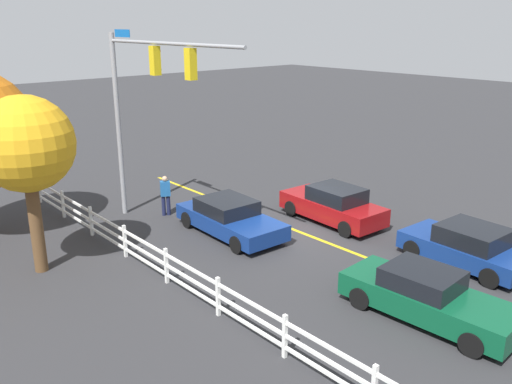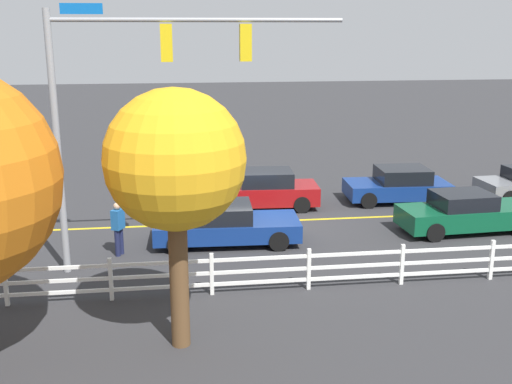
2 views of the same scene
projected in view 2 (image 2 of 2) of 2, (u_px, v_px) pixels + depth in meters
The scene contains 10 objects.
ground_plane at pixel (262, 222), 22.51m from camera, with size 120.00×120.00×0.00m, color #2D2D30.
lane_center_stripe at pixel (368, 217), 23.02m from camera, with size 28.00×0.16×0.01m, color gold.
signal_assembly at pixel (133, 87), 16.85m from camera, with size 8.02×0.38×7.46m.
car_0 at pixel (467, 213), 21.31m from camera, with size 4.82×2.06×1.39m.
car_1 at pixel (398, 185), 25.02m from camera, with size 4.18×2.16×1.39m.
car_2 at pixel (262, 190), 24.11m from camera, with size 4.52×2.04×1.49m.
car_4 at pixel (225, 224), 20.15m from camera, with size 4.77×2.19×1.32m.
pedestrian at pixel (118, 226), 18.98m from camera, with size 0.42×0.48×1.69m.
white_rail_fence at pixel (402, 263), 16.87m from camera, with size 26.10×0.10×1.15m.
tree_1 at pixel (175, 162), 12.72m from camera, with size 2.97×2.97×5.69m.
Camera 2 is at (3.04, 21.27, 6.82)m, focal length 43.37 mm.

